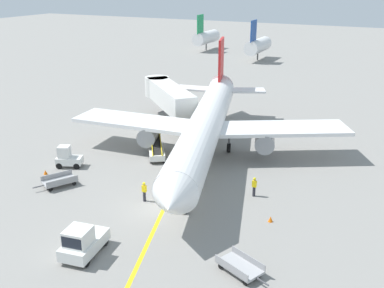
# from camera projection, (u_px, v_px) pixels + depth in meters

# --- Properties ---
(ground_plane) EXTENTS (300.00, 300.00, 0.00)m
(ground_plane) POSITION_uv_depth(u_px,v_px,m) (158.00, 207.00, 35.82)
(ground_plane) COLOR gray
(taxi_line_yellow) EXTENTS (23.50, 76.64, 0.01)m
(taxi_line_yellow) POSITION_uv_depth(u_px,v_px,m) (177.00, 181.00, 40.44)
(taxi_line_yellow) COLOR yellow
(taxi_line_yellow) RESTS_ON ground
(airliner) EXTENTS (27.75, 34.61, 10.10)m
(airliner) POSITION_uv_depth(u_px,v_px,m) (206.00, 124.00, 44.89)
(airliner) COLOR white
(airliner) RESTS_ON ground
(jet_bridge) EXTENTS (10.97, 10.61, 4.85)m
(jet_bridge) POSITION_uv_depth(u_px,v_px,m) (167.00, 94.00, 55.67)
(jet_bridge) COLOR silver
(jet_bridge) RESTS_ON ground
(pushback_tug) EXTENTS (2.41, 3.84, 2.20)m
(pushback_tug) POSITION_uv_depth(u_px,v_px,m) (83.00, 242.00, 29.33)
(pushback_tug) COLOR silver
(pushback_tug) RESTS_ON ground
(baggage_tug_near_wing) EXTENTS (2.72, 2.15, 2.10)m
(baggage_tug_near_wing) POSITION_uv_depth(u_px,v_px,m) (68.00, 158.00, 43.15)
(baggage_tug_near_wing) COLOR silver
(baggage_tug_near_wing) RESTS_ON ground
(belt_loader_forward_hold) EXTENTS (3.80, 4.86, 2.59)m
(belt_loader_forward_hold) POSITION_uv_depth(u_px,v_px,m) (156.00, 150.00, 45.52)
(belt_loader_forward_hold) COLOR silver
(belt_loader_forward_hold) RESTS_ON ground
(baggage_cart_loaded) EXTENTS (2.73, 3.67, 0.94)m
(baggage_cart_loaded) POSITION_uv_depth(u_px,v_px,m) (60.00, 181.00, 39.35)
(baggage_cart_loaded) COLOR #A5A5A8
(baggage_cart_loaded) RESTS_ON ground
(baggage_cart_empty_trailing) EXTENTS (3.76, 2.55, 0.94)m
(baggage_cart_empty_trailing) POSITION_uv_depth(u_px,v_px,m) (240.00, 266.00, 27.74)
(baggage_cart_empty_trailing) COLOR #A5A5A8
(baggage_cart_empty_trailing) RESTS_ON ground
(ground_crew_marshaller) EXTENTS (0.36, 0.24, 1.70)m
(ground_crew_marshaller) POSITION_uv_depth(u_px,v_px,m) (254.00, 186.00, 37.34)
(ground_crew_marshaller) COLOR #26262D
(ground_crew_marshaller) RESTS_ON ground
(ground_crew_wing_walker) EXTENTS (0.36, 0.24, 1.70)m
(ground_crew_wing_walker) POSITION_uv_depth(u_px,v_px,m) (144.00, 191.00, 36.50)
(ground_crew_wing_walker) COLOR #26262D
(ground_crew_wing_walker) RESTS_ON ground
(safety_cone_nose_left) EXTENTS (0.36, 0.36, 0.44)m
(safety_cone_nose_left) POSITION_uv_depth(u_px,v_px,m) (45.00, 172.00, 41.72)
(safety_cone_nose_left) COLOR orange
(safety_cone_nose_left) RESTS_ON ground
(safety_cone_nose_right) EXTENTS (0.36, 0.36, 0.44)m
(safety_cone_nose_right) POSITION_uv_depth(u_px,v_px,m) (271.00, 219.00, 33.65)
(safety_cone_nose_right) COLOR orange
(safety_cone_nose_right) RESTS_ON ground
(distant_aircraft_far_left) EXTENTS (3.00, 10.10, 8.80)m
(distant_aircraft_far_left) POSITION_uv_depth(u_px,v_px,m) (206.00, 37.00, 110.88)
(distant_aircraft_far_left) COLOR silver
(distant_aircraft_far_left) RESTS_ON ground
(distant_aircraft_mid_left) EXTENTS (3.00, 10.10, 8.80)m
(distant_aircraft_mid_left) POSITION_uv_depth(u_px,v_px,m) (258.00, 45.00, 97.56)
(distant_aircraft_mid_left) COLOR silver
(distant_aircraft_mid_left) RESTS_ON ground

